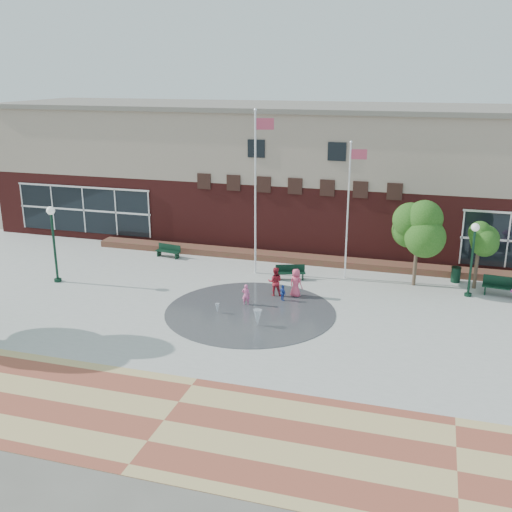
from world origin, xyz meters
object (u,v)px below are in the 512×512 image
(flagpole_right, at_px, (349,204))
(child_splash, at_px, (246,295))
(bench_left, at_px, (168,253))
(flagpole_left, at_px, (256,185))
(trash_can, at_px, (456,275))

(flagpole_right, relative_size, child_splash, 7.00)
(bench_left, bearing_deg, flagpole_right, 6.13)
(flagpole_left, relative_size, bench_left, 5.51)
(flagpole_left, relative_size, flagpole_right, 1.21)
(bench_left, relative_size, trash_can, 1.90)
(flagpole_right, bearing_deg, flagpole_left, 177.85)
(bench_left, height_order, child_splash, child_splash)
(flagpole_right, xyz_separation_m, bench_left, (-11.43, 0.80, -4.09))
(bench_left, height_order, trash_can, trash_can)
(trash_can, bearing_deg, child_splash, -147.11)
(flagpole_left, height_order, trash_can, flagpole_left)
(flagpole_left, bearing_deg, flagpole_right, -9.43)
(flagpole_right, xyz_separation_m, trash_can, (6.01, 1.11, -3.91))
(trash_can, bearing_deg, bench_left, -179.00)
(trash_can, distance_m, child_splash, 12.21)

